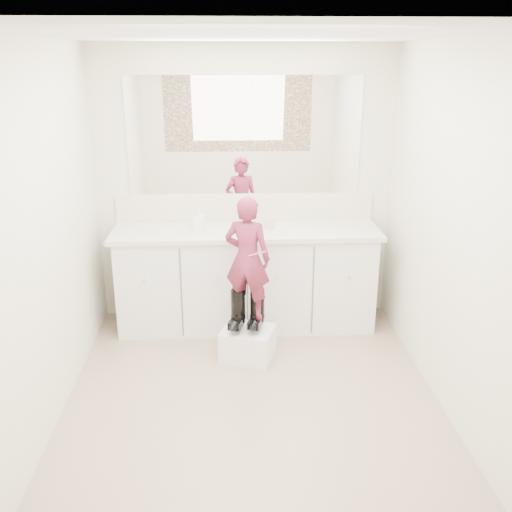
{
  "coord_description": "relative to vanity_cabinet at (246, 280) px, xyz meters",
  "views": [
    {
      "loc": [
        -0.15,
        -3.44,
        2.28
      ],
      "look_at": [
        0.06,
        0.75,
        0.81
      ],
      "focal_mm": 40.0,
      "sensor_mm": 36.0,
      "label": 1
    }
  ],
  "objects": [
    {
      "name": "toothbrush",
      "position": [
        0.06,
        -0.68,
        0.48
      ],
      "size": [
        0.13,
        0.05,
        0.06
      ],
      "primitive_type": "cylinder",
      "rotation": [
        0.0,
        1.22,
        -0.31
      ],
      "color": "#CB4F8E",
      "rests_on": "toddler"
    },
    {
      "name": "wall_left",
      "position": [
        -1.3,
        -1.23,
        0.78
      ],
      "size": [
        0.0,
        3.0,
        3.0
      ],
      "primitive_type": "plane",
      "rotation": [
        1.57,
        0.0,
        1.57
      ],
      "color": "beige",
      "rests_on": "floor"
    },
    {
      "name": "cup",
      "position": [
        0.2,
        0.02,
        0.52
      ],
      "size": [
        0.11,
        0.11,
        0.1
      ],
      "primitive_type": "imported",
      "rotation": [
        0.0,
        0.0,
        -0.06
      ],
      "color": "beige",
      "rests_on": "countertop"
    },
    {
      "name": "wall_front",
      "position": [
        0.0,
        -2.73,
        0.77
      ],
      "size": [
        2.6,
        0.0,
        2.6
      ],
      "primitive_type": "plane",
      "rotation": [
        -1.57,
        0.0,
        0.0
      ],
      "color": "beige",
      "rests_on": "floor"
    },
    {
      "name": "vanity_cabinet",
      "position": [
        0.0,
        0.0,
        0.0
      ],
      "size": [
        2.2,
        0.55,
        0.85
      ],
      "primitive_type": "cube",
      "color": "silver",
      "rests_on": "floor"
    },
    {
      "name": "dot_panel",
      "position": [
        0.0,
        -2.71,
        1.22
      ],
      "size": [
        2.0,
        0.01,
        1.2
      ],
      "primitive_type": "cube",
      "color": "#472819",
      "rests_on": "wall_front"
    },
    {
      "name": "ceiling",
      "position": [
        0.0,
        -1.23,
        1.97
      ],
      "size": [
        3.0,
        3.0,
        0.0
      ],
      "primitive_type": "plane",
      "rotation": [
        3.14,
        0.0,
        0.0
      ],
      "color": "white",
      "rests_on": "wall_back"
    },
    {
      "name": "wall_back",
      "position": [
        0.0,
        0.27,
        0.77
      ],
      "size": [
        2.6,
        0.0,
        2.6
      ],
      "primitive_type": "plane",
      "rotation": [
        1.57,
        0.0,
        0.0
      ],
      "color": "beige",
      "rests_on": "floor"
    },
    {
      "name": "boot_left",
      "position": [
        -0.09,
        -0.6,
        -0.01
      ],
      "size": [
        0.18,
        0.24,
        0.33
      ],
      "primitive_type": null,
      "rotation": [
        0.0,
        0.0,
        -0.31
      ],
      "color": "black",
      "rests_on": "step_stool"
    },
    {
      "name": "faucet",
      "position": [
        0.0,
        0.15,
        0.52
      ],
      "size": [
        0.08,
        0.08,
        0.1
      ],
      "primitive_type": "cylinder",
      "color": "silver",
      "rests_on": "countertop"
    },
    {
      "name": "step_stool",
      "position": [
        -0.01,
        -0.62,
        -0.3
      ],
      "size": [
        0.47,
        0.43,
        0.25
      ],
      "primitive_type": "cube",
      "rotation": [
        0.0,
        0.0,
        -0.31
      ],
      "color": "white",
      "rests_on": "floor"
    },
    {
      "name": "boot_right",
      "position": [
        0.06,
        -0.6,
        -0.01
      ],
      "size": [
        0.18,
        0.24,
        0.33
      ],
      "primitive_type": null,
      "rotation": [
        0.0,
        0.0,
        -0.31
      ],
      "color": "black",
      "rests_on": "step_stool"
    },
    {
      "name": "mirror",
      "position": [
        0.0,
        0.26,
        1.22
      ],
      "size": [
        2.0,
        0.02,
        1.0
      ],
      "primitive_type": "cube",
      "color": "white",
      "rests_on": "wall_back"
    },
    {
      "name": "soap_bottle",
      "position": [
        -0.4,
        -0.0,
        0.56
      ],
      "size": [
        0.1,
        0.1,
        0.19
      ],
      "primitive_type": "imported",
      "rotation": [
        0.0,
        0.0,
        -0.26
      ],
      "color": "white",
      "rests_on": "countertop"
    },
    {
      "name": "toddler",
      "position": [
        -0.01,
        -0.6,
        0.41
      ],
      "size": [
        0.41,
        0.33,
        0.97
      ],
      "primitive_type": "imported",
      "rotation": [
        0.0,
        0.0,
        2.83
      ],
      "color": "#B53762",
      "rests_on": "step_stool"
    },
    {
      "name": "countertop",
      "position": [
        0.0,
        -0.01,
        0.45
      ],
      "size": [
        2.28,
        0.58,
        0.04
      ],
      "primitive_type": "cube",
      "color": "beige",
      "rests_on": "vanity_cabinet"
    },
    {
      "name": "wall_right",
      "position": [
        1.3,
        -1.23,
        0.78
      ],
      "size": [
        0.0,
        3.0,
        3.0
      ],
      "primitive_type": "plane",
      "rotation": [
        1.57,
        0.0,
        -1.57
      ],
      "color": "beige",
      "rests_on": "floor"
    },
    {
      "name": "backsplash",
      "position": [
        0.0,
        0.26,
        0.59
      ],
      "size": [
        2.28,
        0.03,
        0.25
      ],
      "primitive_type": "cube",
      "color": "beige",
      "rests_on": "countertop"
    },
    {
      "name": "floor",
      "position": [
        0.0,
        -1.23,
        -0.42
      ],
      "size": [
        3.0,
        3.0,
        0.0
      ],
      "primitive_type": "plane",
      "color": "#846957",
      "rests_on": "ground"
    }
  ]
}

